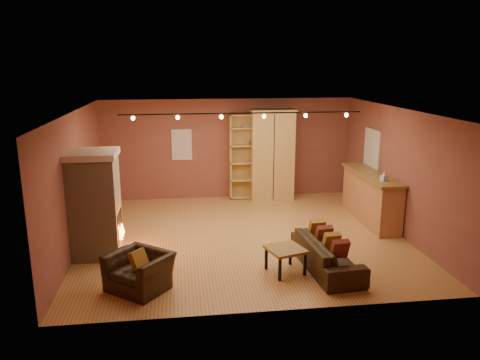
{
  "coord_description": "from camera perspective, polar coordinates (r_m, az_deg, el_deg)",
  "views": [
    {
      "loc": [
        -1.36,
        -9.71,
        3.77
      ],
      "look_at": [
        -0.06,
        0.2,
        1.25
      ],
      "focal_mm": 35.0,
      "sensor_mm": 36.0,
      "label": 1
    }
  ],
  "objects": [
    {
      "name": "armoire",
      "position": [
        13.13,
        3.88,
        3.14
      ],
      "size": [
        1.24,
        0.71,
        2.54
      ],
      "color": "tan",
      "rests_on": "floor"
    },
    {
      "name": "ceiling",
      "position": [
        9.85,
        0.51,
        8.49
      ],
      "size": [
        7.0,
        7.0,
        0.0
      ],
      "primitive_type": "plane",
      "rotation": [
        3.14,
        0.0,
        0.0
      ],
      "color": "brown",
      "rests_on": "back_wall"
    },
    {
      "name": "right_window",
      "position": [
        12.3,
        15.82,
        3.67
      ],
      "size": [
        0.05,
        0.9,
        1.0
      ],
      "primitive_type": "cube",
      "color": "silver",
      "rests_on": "right_wall"
    },
    {
      "name": "fireplace",
      "position": [
        9.65,
        -17.21,
        -2.82
      ],
      "size": [
        1.01,
        0.98,
        2.12
      ],
      "color": "tan",
      "rests_on": "floor"
    },
    {
      "name": "coffee_table",
      "position": [
        8.7,
        5.57,
        -8.68
      ],
      "size": [
        0.78,
        0.78,
        0.47
      ],
      "rotation": [
        0.0,
        0.0,
        0.3
      ],
      "color": "olive",
      "rests_on": "floor"
    },
    {
      "name": "loveseat",
      "position": [
        8.95,
        10.56,
        -8.24
      ],
      "size": [
        0.73,
        2.01,
        0.8
      ],
      "rotation": [
        0.0,
        0.0,
        1.65
      ],
      "color": "black",
      "rests_on": "floor"
    },
    {
      "name": "left_wall",
      "position": [
        10.22,
        -19.34,
        -0.08
      ],
      "size": [
        0.02,
        6.5,
        2.8
      ],
      "primitive_type": "cube",
      "color": "brown",
      "rests_on": "floor"
    },
    {
      "name": "bar_counter",
      "position": [
        11.75,
        15.68,
        -2.02
      ],
      "size": [
        0.66,
        2.5,
        1.2
      ],
      "color": "tan",
      "rests_on": "floor"
    },
    {
      "name": "tissue_box",
      "position": [
        10.92,
        17.15,
        0.35
      ],
      "size": [
        0.13,
        0.13,
        0.21
      ],
      "rotation": [
        0.0,
        0.0,
        0.26
      ],
      "color": "#96C8F0",
      "rests_on": "bar_counter"
    },
    {
      "name": "bookcase",
      "position": [
        13.21,
        0.78,
        3.0
      ],
      "size": [
        0.98,
        0.38,
        2.39
      ],
      "color": "tan",
      "rests_on": "floor"
    },
    {
      "name": "track_rail",
      "position": [
        10.06,
        0.35,
        7.95
      ],
      "size": [
        5.2,
        0.09,
        0.13
      ],
      "color": "black",
      "rests_on": "ceiling"
    },
    {
      "name": "right_wall",
      "position": [
        11.11,
        18.67,
        1.07
      ],
      "size": [
        0.02,
        6.5,
        2.8
      ],
      "primitive_type": "cube",
      "color": "brown",
      "rests_on": "floor"
    },
    {
      "name": "back_window",
      "position": [
        13.13,
        -7.12,
        4.29
      ],
      "size": [
        0.56,
        0.04,
        0.86
      ],
      "primitive_type": "cube",
      "color": "silver",
      "rests_on": "back_wall"
    },
    {
      "name": "armchair",
      "position": [
        8.24,
        -12.2,
        -10.11
      ],
      "size": [
        1.17,
        1.11,
        0.86
      ],
      "rotation": [
        0.0,
        0.0,
        -0.67
      ],
      "color": "black",
      "rests_on": "floor"
    },
    {
      "name": "back_wall",
      "position": [
        13.24,
        -1.46,
        3.82
      ],
      "size": [
        7.0,
        0.02,
        2.8
      ],
      "primitive_type": "cube",
      "color": "brown",
      "rests_on": "floor"
    },
    {
      "name": "floor",
      "position": [
        10.5,
        0.47,
        -6.9
      ],
      "size": [
        7.0,
        7.0,
        0.0
      ],
      "primitive_type": "plane",
      "color": "#A36E39",
      "rests_on": "ground"
    }
  ]
}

